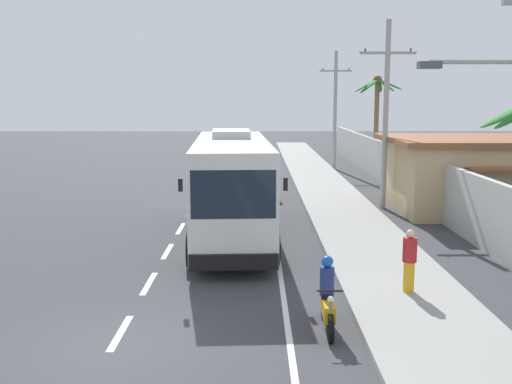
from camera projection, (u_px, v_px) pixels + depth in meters
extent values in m
plane|color=#3A3A3F|center=(108.00, 351.00, 12.05)|extent=(160.00, 160.00, 0.00)
cube|color=#999993|center=(358.00, 235.00, 21.94)|extent=(3.20, 90.00, 0.14)
cube|color=white|center=(118.00, 333.00, 12.96)|extent=(0.16, 2.00, 0.01)
cube|color=white|center=(146.00, 283.00, 16.40)|extent=(0.16, 2.00, 0.01)
cube|color=white|center=(165.00, 251.00, 19.84)|extent=(0.16, 2.00, 0.01)
cube|color=white|center=(178.00, 229.00, 23.29)|extent=(0.16, 2.00, 0.01)
cube|color=white|center=(188.00, 212.00, 26.73)|extent=(0.16, 2.00, 0.01)
cube|color=white|center=(195.00, 199.00, 30.17)|extent=(0.16, 2.00, 0.01)
cube|color=white|center=(201.00, 188.00, 33.62)|extent=(0.16, 2.00, 0.01)
cube|color=white|center=(206.00, 180.00, 37.06)|extent=(0.16, 2.00, 0.01)
cube|color=white|center=(210.00, 173.00, 40.50)|extent=(0.16, 2.00, 0.01)
cube|color=white|center=(214.00, 167.00, 43.95)|extent=(0.16, 2.00, 0.01)
cube|color=white|center=(216.00, 162.00, 47.39)|extent=(0.16, 2.00, 0.01)
cube|color=white|center=(219.00, 158.00, 50.83)|extent=(0.16, 2.00, 0.01)
cube|color=white|center=(221.00, 154.00, 54.28)|extent=(0.16, 2.00, 0.01)
cube|color=white|center=(223.00, 151.00, 57.72)|extent=(0.16, 2.00, 0.01)
cube|color=white|center=(225.00, 148.00, 61.16)|extent=(0.16, 2.00, 0.01)
cube|color=white|center=(269.00, 211.00, 26.88)|extent=(0.14, 70.00, 0.01)
cube|color=#B2B2AD|center=(431.00, 188.00, 25.73)|extent=(0.24, 60.00, 2.41)
cube|color=silver|center=(229.00, 184.00, 21.40)|extent=(3.03, 10.62, 3.18)
cube|color=#192333|center=(229.00, 168.00, 21.51)|extent=(3.02, 9.78, 1.02)
cube|color=#192333|center=(231.00, 194.00, 16.18)|extent=(2.32, 0.21, 1.34)
cube|color=#1E843D|center=(229.00, 204.00, 21.52)|extent=(3.05, 10.41, 0.57)
cube|color=black|center=(231.00, 262.00, 16.39)|extent=(2.47, 0.28, 0.44)
cube|color=#B7B7B7|center=(229.00, 134.00, 22.43)|extent=(1.50, 2.38, 0.28)
cube|color=black|center=(283.00, 184.00, 16.43)|extent=(0.12, 0.09, 0.36)
cube|color=black|center=(178.00, 185.00, 16.28)|extent=(0.12, 0.09, 0.36)
cylinder|color=black|center=(271.00, 249.00, 18.07)|extent=(0.37, 1.05, 1.04)
cylinder|color=black|center=(190.00, 250.00, 17.94)|extent=(0.37, 1.05, 1.04)
cylinder|color=black|center=(259.00, 208.00, 24.81)|extent=(0.37, 1.05, 1.04)
cylinder|color=black|center=(199.00, 209.00, 24.68)|extent=(0.37, 1.05, 1.04)
cylinder|color=black|center=(328.00, 328.00, 12.43)|extent=(0.11, 0.60, 0.60)
cylinder|color=black|center=(322.00, 306.00, 13.78)|extent=(0.13, 0.60, 0.60)
cube|color=gold|center=(325.00, 308.00, 13.02)|extent=(0.26, 1.10, 0.36)
cube|color=black|center=(324.00, 294.00, 13.29)|extent=(0.25, 0.60, 0.12)
cylinder|color=gray|center=(328.00, 313.00, 12.51)|extent=(0.07, 0.32, 0.67)
cylinder|color=black|center=(328.00, 291.00, 12.54)|extent=(0.56, 0.05, 0.04)
sphere|color=#EAEACC|center=(328.00, 299.00, 12.44)|extent=(0.14, 0.14, 0.14)
cylinder|color=navy|center=(325.00, 281.00, 13.19)|extent=(0.32, 0.32, 0.64)
sphere|color=blue|center=(325.00, 261.00, 13.12)|extent=(0.26, 0.26, 0.26)
cylinder|color=black|center=(271.00, 196.00, 29.31)|extent=(0.14, 0.60, 0.60)
cylinder|color=black|center=(272.00, 191.00, 30.65)|extent=(0.16, 0.61, 0.60)
cube|color=#1E7F38|center=(271.00, 189.00, 29.90)|extent=(0.30, 1.11, 0.36)
cube|color=black|center=(272.00, 184.00, 30.16)|extent=(0.27, 0.61, 0.12)
cylinder|color=gray|center=(271.00, 189.00, 29.38)|extent=(0.08, 0.32, 0.67)
cylinder|color=black|center=(271.00, 180.00, 29.41)|extent=(0.56, 0.07, 0.04)
sphere|color=#EAEACC|center=(271.00, 183.00, 29.31)|extent=(0.14, 0.14, 0.14)
cylinder|color=#75388E|center=(272.00, 179.00, 30.07)|extent=(0.32, 0.32, 0.56)
sphere|color=white|center=(272.00, 171.00, 30.00)|extent=(0.26, 0.26, 0.26)
cylinder|color=gold|center=(406.00, 276.00, 15.27)|extent=(0.28, 0.28, 0.79)
cylinder|color=red|center=(407.00, 250.00, 15.16)|extent=(0.36, 0.36, 0.62)
sphere|color=beige|center=(408.00, 234.00, 15.09)|extent=(0.22, 0.22, 0.22)
cylinder|color=#9E9E99|center=(487.00, 62.00, 11.61)|extent=(2.36, 0.09, 0.09)
cube|color=#4C4C51|center=(427.00, 65.00, 11.62)|extent=(0.44, 0.24, 0.14)
cylinder|color=#9E9E99|center=(383.00, 116.00, 27.00)|extent=(0.24, 0.24, 8.47)
cube|color=#9E9E99|center=(385.00, 53.00, 26.57)|extent=(2.53, 0.12, 0.12)
cylinder|color=#4C4742|center=(363.00, 50.00, 26.54)|extent=(0.08, 0.08, 0.16)
cylinder|color=#4C4742|center=(408.00, 50.00, 26.55)|extent=(0.08, 0.08, 0.16)
cylinder|color=#9E9E99|center=(332.00, 111.00, 42.16)|extent=(0.24, 0.24, 8.26)
cube|color=#9E9E99|center=(333.00, 71.00, 41.73)|extent=(2.27, 0.12, 0.12)
cylinder|color=#4C4742|center=(320.00, 69.00, 41.71)|extent=(0.08, 0.08, 0.16)
cylinder|color=#4C4742|center=(346.00, 69.00, 41.72)|extent=(0.08, 0.08, 0.16)
cylinder|color=brown|center=(373.00, 128.00, 38.95)|extent=(0.30, 0.30, 6.14)
ellipsoid|color=#28702D|center=(387.00, 84.00, 38.40)|extent=(1.67, 0.59, 0.79)
ellipsoid|color=#28702D|center=(376.00, 86.00, 39.23)|extent=(0.85, 1.61, 0.92)
ellipsoid|color=#28702D|center=(366.00, 86.00, 39.10)|extent=(1.22, 1.44, 0.99)
ellipsoid|color=#28702D|center=(363.00, 86.00, 38.49)|extent=(1.58, 0.42, 0.95)
ellipsoid|color=#28702D|center=(370.00, 83.00, 37.83)|extent=(1.23, 1.58, 0.70)
ellipsoid|color=#28702D|center=(383.00, 85.00, 37.87)|extent=(1.14, 1.54, 0.90)
sphere|color=brown|center=(375.00, 80.00, 38.46)|extent=(0.56, 0.56, 0.56)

